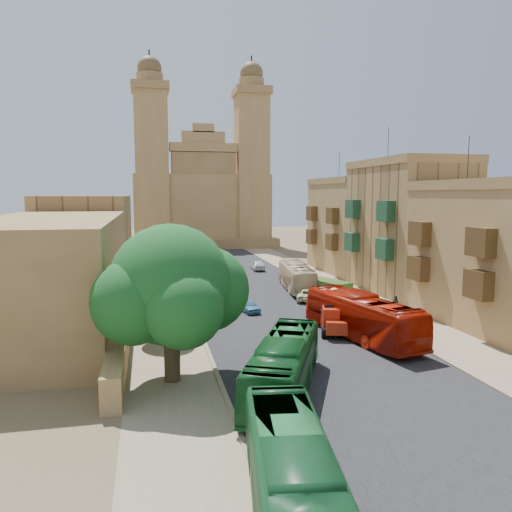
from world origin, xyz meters
name	(u,v)px	position (x,y,z in m)	size (l,w,h in m)	color
ground	(364,394)	(0.00, 0.00, 0.00)	(260.00, 260.00, 0.00)	brown
road_surface	(248,288)	(0.00, 30.00, 0.01)	(14.00, 140.00, 0.01)	black
sidewalk_east	(330,284)	(9.50, 30.00, 0.01)	(5.00, 140.00, 0.01)	#89765A
sidewalk_west	(160,291)	(-9.50, 30.00, 0.01)	(5.00, 140.00, 0.01)	#89765A
kerb_east	(309,285)	(7.00, 30.00, 0.06)	(0.25, 140.00, 0.12)	#89765A
kerb_west	(184,290)	(-7.00, 30.00, 0.06)	(0.25, 140.00, 0.12)	#89765A
townhouse_b	(497,253)	(15.95, 11.00, 5.66)	(9.00, 14.00, 14.90)	olive
townhouse_c	(406,226)	(15.95, 25.00, 6.91)	(9.00, 14.00, 17.40)	#9C7647
townhouse_d	(353,225)	(15.95, 39.00, 6.16)	(9.00, 14.00, 15.90)	olive
west_wall	(127,305)	(-12.50, 20.00, 0.90)	(1.00, 40.00, 1.80)	olive
west_building_low	(51,272)	(-18.00, 18.00, 4.20)	(10.00, 28.00, 8.40)	olive
west_building_mid	(89,235)	(-18.00, 44.00, 5.00)	(10.00, 22.00, 10.00)	#9C7647
church	(200,198)	(0.00, 78.61, 9.52)	(28.00, 22.50, 36.30)	olive
ficus_tree	(172,289)	(-9.42, 4.01, 5.11)	(8.64, 7.95, 8.64)	#3C2E1E
street_tree_a	(158,289)	(-10.00, 12.00, 3.61)	(3.51, 3.51, 5.39)	#3C2E1E
street_tree_b	(156,272)	(-10.00, 24.00, 3.02)	(2.94, 2.94, 4.53)	#3C2E1E
street_tree_c	(154,254)	(-10.00, 36.00, 3.26)	(3.17, 3.17, 4.87)	#3C2E1E
street_tree_d	(152,241)	(-10.00, 48.00, 3.77)	(3.66, 3.66, 5.62)	#3C2E1E
red_truck	(335,313)	(2.89, 11.66, 1.37)	(3.42, 5.63, 3.11)	#B2260D
olive_pickup	(329,290)	(6.50, 22.38, 0.91)	(3.53, 4.94, 1.87)	#405B22
bus_green_south	(294,484)	(-6.50, -9.10, 1.43)	(2.40, 10.26, 2.86)	#1C6131
bus_green_north	(284,366)	(-4.00, 1.00, 1.45)	(2.44, 10.44, 2.91)	#125321
bus_red_east	(362,317)	(4.00, 9.29, 1.58)	(2.65, 11.34, 3.16)	#A01504
bus_cream_east	(297,277)	(4.83, 27.71, 1.43)	(2.40, 10.27, 2.86)	beige
car_blue_a	(248,306)	(-2.22, 18.92, 0.54)	(1.28, 3.19, 1.09)	teal
car_white_a	(222,293)	(-3.77, 24.42, 0.68)	(1.43, 4.10, 1.35)	white
car_cream	(308,294)	(4.32, 22.42, 0.58)	(1.91, 4.15, 1.15)	beige
car_dkblue	(200,263)	(-3.54, 46.59, 0.65)	(1.82, 4.48, 1.30)	#172548
car_white_b	(258,265)	(3.83, 42.38, 0.66)	(1.57, 3.90, 1.33)	silver
car_blue_b	(215,258)	(-0.74, 52.16, 0.61)	(1.30, 3.72, 1.22)	#4173B1
pedestrian_a	(418,320)	(8.71, 9.78, 0.96)	(0.70, 0.46, 1.91)	black
pedestrian_c	(395,305)	(9.96, 15.60, 0.79)	(0.93, 0.39, 1.59)	#323134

